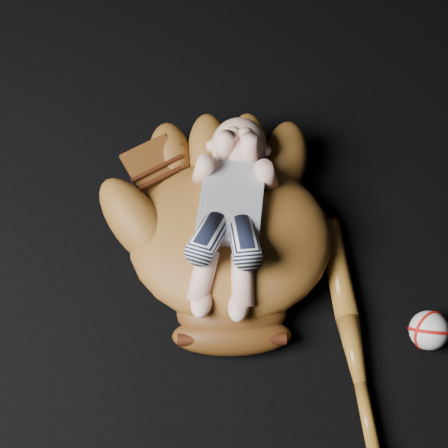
{
  "coord_description": "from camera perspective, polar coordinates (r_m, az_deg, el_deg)",
  "views": [
    {
      "loc": [
        0.11,
        -0.58,
        1.19
      ],
      "look_at": [
        0.02,
        0.1,
        0.09
      ],
      "focal_mm": 55.0,
      "sensor_mm": 36.0,
      "label": 1
    }
  ],
  "objects": [
    {
      "name": "newborn_baby",
      "position": [
        1.25,
        0.48,
        0.75
      ],
      "size": [
        0.2,
        0.41,
        0.16
      ],
      "primitive_type": null,
      "rotation": [
        0.0,
        0.0,
        0.02
      ],
      "color": "#ECB298",
      "rests_on": "baseball_glove"
    },
    {
      "name": "baseball_glove",
      "position": [
        1.3,
        0.5,
        -0.64
      ],
      "size": [
        0.56,
        0.61,
        0.17
      ],
      "primitive_type": null,
      "rotation": [
        0.0,
        0.0,
        0.15
      ],
      "color": "brown",
      "rests_on": "ground"
    },
    {
      "name": "baseball_bat",
      "position": [
        1.29,
        10.43,
        -8.8
      ],
      "size": [
        0.15,
        0.47,
        0.04
      ],
      "primitive_type": null,
      "rotation": [
        0.0,
        0.0,
        0.22
      ],
      "color": "#935D1C",
      "rests_on": "ground"
    },
    {
      "name": "baseball",
      "position": [
        1.31,
        16.68,
        -8.46
      ],
      "size": [
        0.09,
        0.09,
        0.07
      ],
      "primitive_type": "sphere",
      "rotation": [
        0.0,
        0.0,
        0.38
      ],
      "color": "white",
      "rests_on": "ground"
    }
  ]
}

